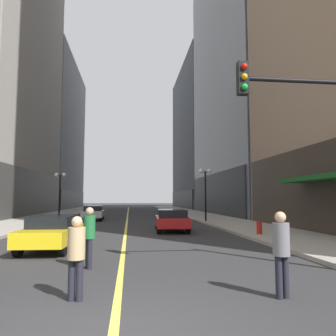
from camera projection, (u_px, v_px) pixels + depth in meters
ground_plane at (128, 215)px, 39.25m from camera, size 200.00×200.00×0.00m
sidewalk_left at (57, 215)px, 38.30m from camera, size 4.50×78.00×0.15m
sidewalk_right at (195, 214)px, 40.21m from camera, size 4.50×78.00×0.15m
lane_centre_stripe at (128, 215)px, 39.25m from camera, size 0.16×70.00×0.01m
building_left_far at (44, 136)px, 63.38m from camera, size 12.10×26.00×28.36m
building_right_far at (216, 138)px, 67.36m from camera, size 14.81×26.00×28.82m
storefront_awning_right at (321, 178)px, 16.36m from camera, size 1.60×5.84×3.12m
car_yellow at (53, 231)px, 12.75m from camera, size 1.91×4.18×1.32m
car_red at (171, 219)px, 19.98m from camera, size 2.08×4.54×1.32m
car_silver at (93, 212)px, 29.84m from camera, size 1.85×4.19×1.32m
pedestrian_in_green_parka at (89, 233)px, 9.39m from camera, size 0.44×0.44×1.73m
pedestrian_in_grey_suit at (281, 247)px, 6.62m from camera, size 0.41×0.41×1.72m
pedestrian_in_tan_trench at (76, 251)px, 6.45m from camera, size 0.41×0.41×1.64m
traffic_light_near_right at (320, 134)px, 8.90m from camera, size 3.43×0.35×5.65m
street_lamp_left_far at (60, 185)px, 31.19m from camera, size 1.06×0.36×4.43m
street_lamp_right_mid at (205, 183)px, 26.92m from camera, size 1.06×0.36×4.43m
fire_hydrant_right at (259, 229)px, 16.92m from camera, size 0.28×0.28×0.80m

